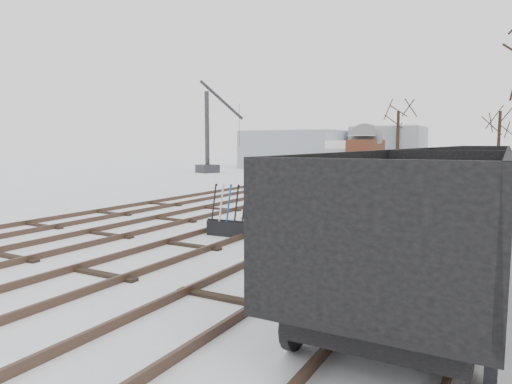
# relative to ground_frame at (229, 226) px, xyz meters

# --- Properties ---
(ground) EXTENTS (120.00, 120.00, 0.00)m
(ground) POSITION_rel_ground_frame_xyz_m (-0.15, -1.70, -0.28)
(ground) COLOR white
(ground) RESTS_ON ground
(tracks) EXTENTS (13.90, 52.00, 0.16)m
(tracks) POSITION_rel_ground_frame_xyz_m (-0.15, 11.97, -0.21)
(tracks) COLOR black
(tracks) RESTS_ON ground
(shed_left) EXTENTS (10.00, 8.00, 4.10)m
(shed_left) POSITION_rel_ground_frame_xyz_m (-13.15, 34.30, 1.76)
(shed_left) COLOR #969FAA
(shed_left) RESTS_ON ground
(shed_right) EXTENTS (7.00, 6.00, 4.50)m
(shed_right) POSITION_rel_ground_frame_xyz_m (-4.15, 38.30, 1.96)
(shed_right) COLOR #969FAA
(shed_right) RESTS_ON ground
(ground_frame) EXTENTS (1.33, 0.51, 1.49)m
(ground_frame) POSITION_rel_ground_frame_xyz_m (0.00, 0.00, 0.00)
(ground_frame) COLOR black
(ground_frame) RESTS_ON ground
(worker) EXTENTS (0.43, 0.62, 1.66)m
(worker) POSITION_rel_ground_frame_xyz_m (0.75, 0.10, 0.54)
(worker) COLOR black
(worker) RESTS_ON ground
(freight_wagon_a) EXTENTS (2.50, 6.25, 2.55)m
(freight_wagon_a) POSITION_rel_ground_frame_xyz_m (5.85, -3.86, 0.69)
(freight_wagon_a) COLOR black
(freight_wagon_a) RESTS_ON ground
(freight_wagon_b) EXTENTS (2.50, 6.25, 2.55)m
(freight_wagon_b) POSITION_rel_ground_frame_xyz_m (5.85, 2.54, 0.69)
(freight_wagon_b) COLOR black
(freight_wagon_b) RESTS_ON ground
(freight_wagon_c) EXTENTS (2.50, 6.25, 2.55)m
(freight_wagon_c) POSITION_rel_ground_frame_xyz_m (5.85, 8.94, 0.69)
(freight_wagon_c) COLOR black
(freight_wagon_c) RESTS_ON ground
(freight_wagon_d) EXTENTS (2.50, 6.25, 2.55)m
(freight_wagon_d) POSITION_rel_ground_frame_xyz_m (5.85, 15.34, 0.69)
(freight_wagon_d) COLOR black
(freight_wagon_d) RESTS_ON ground
(box_van_wagon) EXTENTS (2.35, 4.36, 3.30)m
(box_van_wagon) POSITION_rel_ground_frame_xyz_m (-2.98, 25.23, 1.64)
(box_van_wagon) COLOR black
(box_van_wagon) RESTS_ON ground
(lorry) EXTENTS (3.52, 6.76, 2.93)m
(lorry) POSITION_rel_ground_frame_xyz_m (-7.31, 30.59, 1.23)
(lorry) COLOR black
(lorry) RESTS_ON ground
(panel_van) EXTENTS (3.37, 4.69, 1.90)m
(panel_van) POSITION_rel_ground_frame_xyz_m (-4.55, 28.50, 0.70)
(panel_van) COLOR white
(panel_van) RESTS_ON ground
(crane) EXTENTS (2.19, 4.96, 8.35)m
(crane) POSITION_rel_ground_frame_xyz_m (-17.15, 23.60, 1.91)
(crane) COLOR #2D2C31
(crane) RESTS_ON ground
(tree_far_left) EXTENTS (0.30, 0.30, 5.82)m
(tree_far_left) POSITION_rel_ground_frame_xyz_m (-2.58, 35.13, 2.63)
(tree_far_left) COLOR black
(tree_far_left) RESTS_ON ground
(tree_far_right) EXTENTS (0.30, 0.30, 5.84)m
(tree_far_right) POSITION_rel_ground_frame_xyz_m (6.15, 39.70, 2.64)
(tree_far_right) COLOR black
(tree_far_right) RESTS_ON ground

